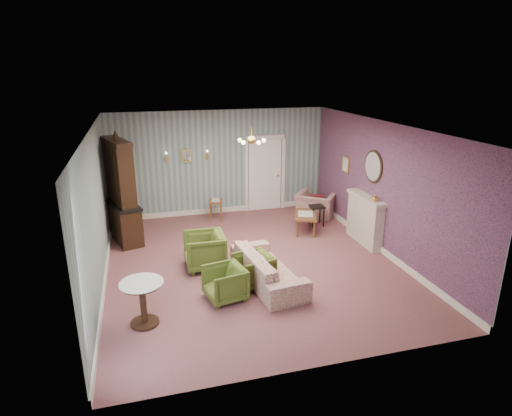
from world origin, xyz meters
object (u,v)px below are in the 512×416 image
object	(u,v)px
dresser	(120,188)
wingback_chair	(316,201)
olive_chair_a	(225,282)
fireplace	(365,220)
sofa_chintz	(268,262)
coffee_table	(305,223)
olive_chair_b	(253,268)
side_table_black	(317,216)
olive_chair_c	(205,249)
pedestal_table	(143,303)

from	to	relation	value
dresser	wingback_chair	bearing A→B (deg)	-13.35
olive_chair_a	fireplace	distance (m)	4.09
sofa_chintz	fireplace	size ratio (longest dim) A/B	1.51
olive_chair_a	sofa_chintz	xyz separation A→B (m)	(0.93, 0.41, 0.07)
olive_chair_a	coffee_table	xyz separation A→B (m)	(2.63, 2.74, -0.10)
sofa_chintz	coffee_table	xyz separation A→B (m)	(1.70, 2.32, -0.17)
olive_chair_b	wingback_chair	distance (m)	4.37
olive_chair_a	side_table_black	size ratio (longest dim) A/B	1.26
olive_chair_a	dresser	xyz separation A→B (m)	(-1.80, 3.44, 0.95)
sofa_chintz	side_table_black	bearing A→B (deg)	-45.41
coffee_table	side_table_black	xyz separation A→B (m)	(0.45, 0.34, 0.03)
olive_chair_c	side_table_black	distance (m)	3.65
olive_chair_a	olive_chair_b	world-z (taller)	olive_chair_a
fireplace	coffee_table	world-z (taller)	fireplace
pedestal_table	olive_chair_a	bearing A→B (deg)	17.12
wingback_chair	side_table_black	world-z (taller)	wingback_chair
dresser	side_table_black	world-z (taller)	dresser
olive_chair_a	olive_chair_c	distance (m)	1.39
olive_chair_a	olive_chair_c	bearing A→B (deg)	174.40
sofa_chintz	side_table_black	size ratio (longest dim) A/B	3.90
olive_chair_a	sofa_chintz	world-z (taller)	sofa_chintz
olive_chair_c	side_table_black	world-z (taller)	olive_chair_c
olive_chair_c	sofa_chintz	xyz separation A→B (m)	(1.08, -0.97, 0.00)
dresser	pedestal_table	bearing A→B (deg)	-101.98
olive_chair_b	coffee_table	world-z (taller)	olive_chair_b
wingback_chair	olive_chair_b	bearing A→B (deg)	90.87
wingback_chair	pedestal_table	bearing A→B (deg)	81.00
olive_chair_b	fireplace	bearing A→B (deg)	101.06
olive_chair_a	coffee_table	bearing A→B (deg)	124.41
olive_chair_b	sofa_chintz	bearing A→B (deg)	82.01
olive_chair_a	olive_chair_b	xyz separation A→B (m)	(0.64, 0.39, -0.00)
dresser	fireplace	distance (m)	5.82
pedestal_table	fireplace	bearing A→B (deg)	22.69
olive_chair_a	wingback_chair	distance (m)	5.08
fireplace	pedestal_table	world-z (taller)	fireplace
olive_chair_a	coffee_table	size ratio (longest dim) A/B	0.73
sofa_chintz	dresser	size ratio (longest dim) A/B	0.82
coffee_table	pedestal_table	world-z (taller)	pedestal_table
olive_chair_a	wingback_chair	world-z (taller)	wingback_chair
olive_chair_b	fireplace	size ratio (longest dim) A/B	0.49
side_table_black	olive_chair_b	bearing A→B (deg)	-132.30
sofa_chintz	side_table_black	xyz separation A→B (m)	(2.15, 2.66, -0.14)
olive_chair_b	fireplace	xyz separation A→B (m)	(3.07, 1.32, 0.24)
coffee_table	pedestal_table	xyz separation A→B (m)	(-4.06, -3.18, 0.14)
olive_chair_a	sofa_chintz	size ratio (longest dim) A/B	0.32
side_table_black	wingback_chair	bearing A→B (deg)	68.74
olive_chair_c	wingback_chair	bearing A→B (deg)	125.62
side_table_black	olive_chair_a	bearing A→B (deg)	-135.04
olive_chair_c	coffee_table	bearing A→B (deg)	117.10
sofa_chintz	fireplace	distance (m)	3.07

